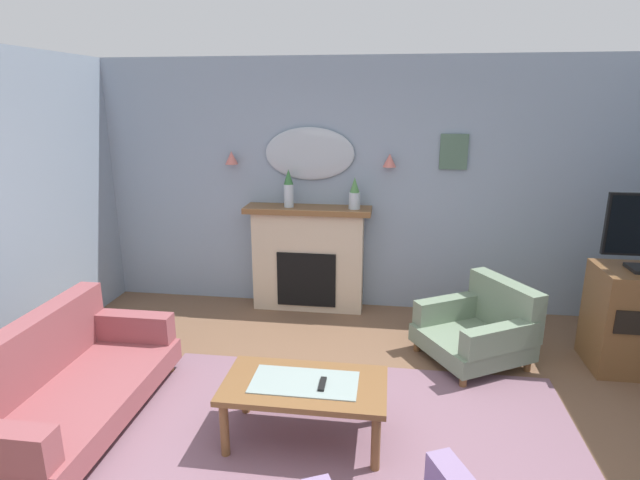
# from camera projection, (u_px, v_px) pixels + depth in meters

# --- Properties ---
(wall_back) EXTENTS (6.89, 0.10, 2.71)m
(wall_back) POSITION_uv_depth(u_px,v_px,m) (370.00, 187.00, 5.49)
(wall_back) COLOR #8C9EB2
(wall_back) RESTS_ON ground
(patterned_rug) EXTENTS (3.20, 2.40, 0.01)m
(patterned_rug) POSITION_uv_depth(u_px,v_px,m) (346.00, 458.00, 3.32)
(patterned_rug) COLOR #7F5B6B
(patterned_rug) RESTS_ON ground
(fireplace) EXTENTS (1.36, 0.36, 1.16)m
(fireplace) POSITION_uv_depth(u_px,v_px,m) (308.00, 259.00, 5.58)
(fireplace) COLOR beige
(fireplace) RESTS_ON ground
(mantel_vase_left) EXTENTS (0.10, 0.10, 0.40)m
(mantel_vase_left) POSITION_uv_depth(u_px,v_px,m) (289.00, 189.00, 5.36)
(mantel_vase_left) COLOR silver
(mantel_vase_left) RESTS_ON fireplace
(mantel_vase_right) EXTENTS (0.12, 0.12, 0.34)m
(mantel_vase_right) POSITION_uv_depth(u_px,v_px,m) (355.00, 195.00, 5.28)
(mantel_vase_right) COLOR silver
(mantel_vase_right) RESTS_ON fireplace
(wall_mirror) EXTENTS (0.96, 0.06, 0.56)m
(wall_mirror) POSITION_uv_depth(u_px,v_px,m) (310.00, 154.00, 5.40)
(wall_mirror) COLOR #B2BCC6
(wall_sconce_left) EXTENTS (0.14, 0.14, 0.14)m
(wall_sconce_left) POSITION_uv_depth(u_px,v_px,m) (231.00, 158.00, 5.48)
(wall_sconce_left) COLOR #D17066
(wall_sconce_right) EXTENTS (0.14, 0.14, 0.14)m
(wall_sconce_right) POSITION_uv_depth(u_px,v_px,m) (390.00, 160.00, 5.26)
(wall_sconce_right) COLOR #D17066
(framed_picture) EXTENTS (0.28, 0.03, 0.36)m
(framed_picture) POSITION_uv_depth(u_px,v_px,m) (454.00, 152.00, 5.20)
(framed_picture) COLOR #4C6B56
(coffee_table) EXTENTS (1.10, 0.60, 0.45)m
(coffee_table) POSITION_uv_depth(u_px,v_px,m) (305.00, 390.00, 3.41)
(coffee_table) COLOR brown
(coffee_table) RESTS_ON ground
(tv_remote) EXTENTS (0.04, 0.16, 0.02)m
(tv_remote) POSITION_uv_depth(u_px,v_px,m) (322.00, 384.00, 3.35)
(tv_remote) COLOR black
(tv_remote) RESTS_ON coffee_table
(floral_couch) EXTENTS (0.86, 1.72, 0.76)m
(floral_couch) POSITION_uv_depth(u_px,v_px,m) (62.00, 383.00, 3.62)
(floral_couch) COLOR #934C51
(floral_couch) RESTS_ON ground
(armchair_by_coffee_table) EXTENTS (1.11, 1.11, 0.71)m
(armchair_by_coffee_table) POSITION_uv_depth(u_px,v_px,m) (481.00, 327.00, 4.53)
(armchair_by_coffee_table) COLOR gray
(armchair_by_coffee_table) RESTS_ON ground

